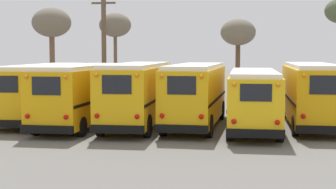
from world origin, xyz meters
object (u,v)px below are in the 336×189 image
Objects in this scene: utility_pole at (104,46)px; school_bus_2 at (138,92)px; bare_tree_3 at (52,24)px; school_bus_3 at (196,93)px; bare_tree_1 at (238,34)px; school_bus_4 at (253,97)px; school_bus_0 at (44,90)px; school_bus_5 at (311,93)px; bare_tree_0 at (115,26)px; school_bus_1 at (83,93)px.

school_bus_2 is at bearing -64.90° from utility_pole.
school_bus_3 is at bearing -45.47° from bare_tree_3.
school_bus_2 is 1.39× the size of bare_tree_1.
school_bus_2 is 0.98× the size of school_bus_4.
school_bus_0 is at bearing -70.04° from bare_tree_3.
school_bus_0 is 1.13× the size of school_bus_5.
school_bus_2 is at bearing -103.62° from bare_tree_1.
utility_pole is at bearing 82.95° from school_bus_0.
utility_pole is 1.16× the size of bare_tree_0.
school_bus_4 is 1.31× the size of bare_tree_0.
school_bus_0 is 1.61× the size of bare_tree_1.
school_bus_2 is 18.34m from bare_tree_3.
school_bus_0 is at bearing 170.54° from school_bus_4.
school_bus_5 is at bearing 10.62° from school_bus_2.
school_bus_5 is 23.69m from bare_tree_3.
bare_tree_3 is (-13.52, 13.75, 4.42)m from school_bus_3.
school_bus_3 is 0.98× the size of school_bus_5.
utility_pole reaches higher than bare_tree_3.
school_bus_0 is 12.16m from school_bus_4.
school_bus_4 is at bearing -0.77° from school_bus_1.
school_bus_5 reaches higher than school_bus_0.
school_bus_3 reaches higher than school_bus_4.
school_bus_3 is at bearing -62.37° from bare_tree_0.
bare_tree_3 reaches higher than bare_tree_0.
school_bus_0 is 6.29m from school_bus_2.
utility_pole is 1.26× the size of bare_tree_1.
bare_tree_3 is (-15.14, -4.68, 0.69)m from bare_tree_1.
bare_tree_0 is 0.97× the size of bare_tree_3.
school_bus_2 reaches higher than school_bus_1.
school_bus_1 is at bearing -32.06° from school_bus_0.
bare_tree_0 reaches higher than school_bus_5.
school_bus_2 reaches higher than school_bus_0.
bare_tree_3 reaches higher than bare_tree_1.
school_bus_0 is at bearing -89.60° from bare_tree_0.
bare_tree_1 is at bearing 68.19° from school_bus_1.
school_bus_3 reaches higher than school_bus_1.
school_bus_2 is (3.00, -0.01, 0.06)m from school_bus_1.
school_bus_5 is at bearing -47.21° from bare_tree_0.
school_bus_0 is at bearing 171.87° from school_bus_3.
bare_tree_1 reaches higher than school_bus_1.
bare_tree_0 reaches higher than school_bus_1.
school_bus_0 is 9.09m from school_bus_3.
school_bus_5 is (6.00, 1.08, 0.01)m from school_bus_3.
school_bus_2 is 0.99× the size of school_bus_3.
school_bus_1 is 1.15× the size of utility_pole.
bare_tree_0 is at bearing 98.96° from utility_pole.
utility_pole reaches higher than school_bus_4.
school_bus_1 is 1.45× the size of bare_tree_1.
school_bus_5 is (15.00, -0.21, 0.06)m from school_bus_0.
utility_pole reaches higher than bare_tree_0.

